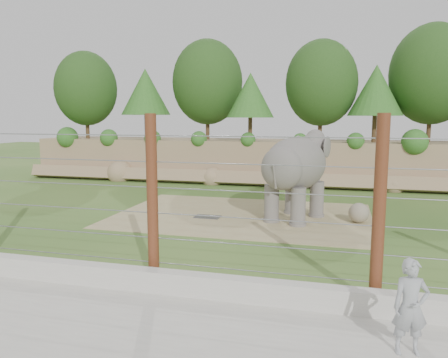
% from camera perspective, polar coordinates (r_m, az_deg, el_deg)
% --- Properties ---
extents(ground, '(90.00, 90.00, 0.00)m').
position_cam_1_polar(ground, '(14.87, -2.00, -7.18)').
color(ground, '#355E22').
rests_on(ground, ground).
extents(back_embankment, '(30.00, 5.52, 8.77)m').
position_cam_1_polar(back_embankment, '(26.64, 7.21, 8.15)').
color(back_embankment, '#998061').
rests_on(back_embankment, ground).
extents(dirt_patch, '(10.00, 7.00, 0.02)m').
position_cam_1_polar(dirt_patch, '(17.56, 2.42, -4.76)').
color(dirt_patch, tan).
rests_on(dirt_patch, ground).
extents(drain_grate, '(1.00, 0.60, 0.03)m').
position_cam_1_polar(drain_grate, '(17.19, -2.18, -4.95)').
color(drain_grate, '#262628').
rests_on(drain_grate, dirt_patch).
extents(elephant, '(3.00, 4.45, 3.32)m').
position_cam_1_polar(elephant, '(16.82, 9.30, 0.29)').
color(elephant, '#645F5A').
rests_on(elephant, ground).
extents(stone_ball, '(0.75, 0.75, 0.75)m').
position_cam_1_polar(stone_ball, '(16.96, 17.20, -4.25)').
color(stone_ball, gray).
rests_on(stone_ball, dirt_patch).
extents(retaining_wall, '(26.00, 0.35, 0.50)m').
position_cam_1_polar(retaining_wall, '(10.34, -10.27, -12.80)').
color(retaining_wall, '#BBB7AE').
rests_on(retaining_wall, ground).
extents(walkway, '(26.00, 4.00, 0.01)m').
position_cam_1_polar(walkway, '(8.83, -16.04, -18.54)').
color(walkway, '#BBB7AE').
rests_on(walkway, ground).
extents(barrier_fence, '(20.26, 0.26, 4.00)m').
position_cam_1_polar(barrier_fence, '(10.30, -9.34, -2.73)').
color(barrier_fence, '#572415').
rests_on(barrier_fence, ground).
extents(zookeeper, '(0.66, 0.50, 1.62)m').
position_cam_1_polar(zookeeper, '(8.09, 23.18, -15.10)').
color(zookeeper, silver).
rests_on(zookeeper, walkway).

